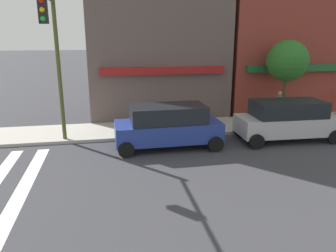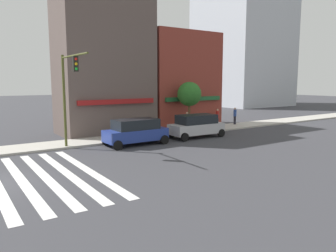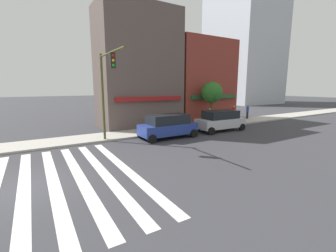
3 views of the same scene
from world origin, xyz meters
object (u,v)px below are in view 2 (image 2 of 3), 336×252
at_px(suv_silver, 196,125).
at_px(pedestrian_blue_shirt, 235,116).
at_px(traffic_signal, 69,85).
at_px(suv_blue, 136,131).
at_px(pedestrian_red_jacket, 217,117).
at_px(street_tree, 189,94).
at_px(pedestrian_grey_coat, 187,121).

distance_m(suv_silver, pedestrian_blue_shirt, 8.84).
relative_size(traffic_signal, suv_silver, 1.37).
bearing_deg(suv_blue, traffic_signal, 171.99).
height_order(traffic_signal, pedestrian_red_jacket, traffic_signal).
bearing_deg(pedestrian_blue_shirt, traffic_signal, -99.42).
height_order(pedestrian_blue_shirt, street_tree, street_tree).
distance_m(traffic_signal, pedestrian_red_jacket, 16.68).
relative_size(suv_silver, pedestrian_grey_coat, 2.69).
height_order(traffic_signal, street_tree, traffic_signal).
distance_m(pedestrian_red_jacket, street_tree, 4.93).
xyz_separation_m(suv_blue, suv_silver, (5.79, 0.00, 0.00)).
xyz_separation_m(traffic_signal, pedestrian_red_jacket, (16.07, 2.92, -3.38)).
bearing_deg(pedestrian_grey_coat, suv_blue, -94.45).
relative_size(pedestrian_red_jacket, street_tree, 0.39).
distance_m(traffic_signal, pedestrian_grey_coat, 12.13).
relative_size(suv_silver, pedestrian_red_jacket, 2.69).
distance_m(suv_blue, suv_silver, 5.79).
bearing_deg(street_tree, traffic_signal, -169.43).
relative_size(suv_blue, suv_silver, 0.99).
relative_size(suv_blue, pedestrian_grey_coat, 2.67).
height_order(traffic_signal, pedestrian_blue_shirt, traffic_signal).
bearing_deg(pedestrian_red_jacket, suv_blue, -133.82).
height_order(suv_blue, street_tree, street_tree).
bearing_deg(suv_blue, pedestrian_red_jacket, 16.26).
height_order(pedestrian_red_jacket, street_tree, street_tree).
distance_m(traffic_signal, suv_silver, 11.05).
xyz_separation_m(suv_silver, street_tree, (1.37, 2.80, 2.49)).
bearing_deg(suv_silver, street_tree, 65.61).
distance_m(traffic_signal, street_tree, 12.10).
bearing_deg(pedestrian_red_jacket, traffic_signal, -140.66).
relative_size(pedestrian_grey_coat, street_tree, 0.39).
relative_size(pedestrian_red_jacket, pedestrian_blue_shirt, 1.00).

